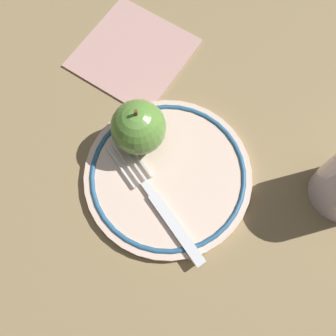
{
  "coord_description": "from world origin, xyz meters",
  "views": [
    {
      "loc": [
        -0.04,
        0.15,
        0.43
      ],
      "look_at": [
        0.01,
        0.02,
        0.03
      ],
      "focal_mm": 40.0,
      "sensor_mm": 36.0,
      "label": 1
    }
  ],
  "objects_px": {
    "fork": "(159,204)",
    "napkin_folded": "(133,52)",
    "apple_red_whole": "(138,127)",
    "plate": "(168,175)"
  },
  "relations": [
    {
      "from": "apple_red_whole",
      "to": "plate",
      "type": "bearing_deg",
      "value": 146.99
    },
    {
      "from": "apple_red_whole",
      "to": "napkin_folded",
      "type": "bearing_deg",
      "value": -63.96
    },
    {
      "from": "napkin_folded",
      "to": "plate",
      "type": "bearing_deg",
      "value": 125.03
    },
    {
      "from": "plate",
      "to": "fork",
      "type": "bearing_deg",
      "value": 94.01
    },
    {
      "from": "apple_red_whole",
      "to": "fork",
      "type": "bearing_deg",
      "value": 125.85
    },
    {
      "from": "plate",
      "to": "napkin_folded",
      "type": "bearing_deg",
      "value": -54.97
    },
    {
      "from": "plate",
      "to": "fork",
      "type": "xyz_separation_m",
      "value": [
        -0.0,
        0.04,
        0.01
      ]
    },
    {
      "from": "plate",
      "to": "fork",
      "type": "relative_size",
      "value": 1.3
    },
    {
      "from": "fork",
      "to": "napkin_folded",
      "type": "xyz_separation_m",
      "value": [
        0.11,
        -0.19,
        -0.01
      ]
    },
    {
      "from": "fork",
      "to": "plate",
      "type": "bearing_deg",
      "value": -51.02
    }
  ]
}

